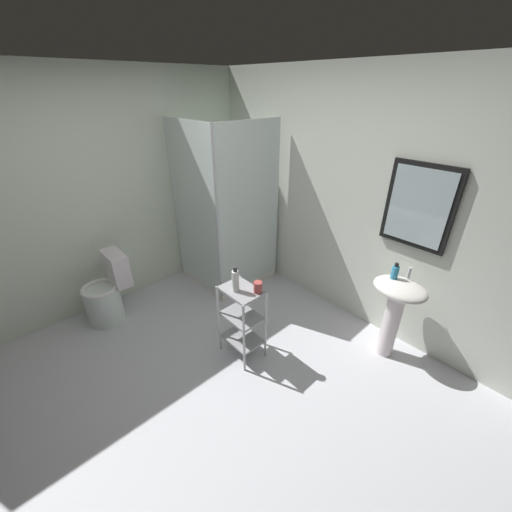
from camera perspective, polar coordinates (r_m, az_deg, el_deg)
ground_plane at (r=2.98m, az=-9.10°, el=-22.54°), size 4.20×4.20×0.02m
wall_back at (r=3.39m, az=16.24°, el=9.51°), size 4.20×0.14×2.50m
wall_left at (r=3.77m, az=-26.97°, el=9.41°), size 0.10×4.20×2.50m
shower_stall at (r=4.02m, az=-5.44°, el=1.37°), size 0.92×0.92×2.00m
pedestal_sink at (r=3.10m, az=24.05°, el=-7.98°), size 0.46×0.37×0.81m
sink_faucet at (r=3.05m, az=26.06°, el=-2.72°), size 0.03×0.03×0.10m
toilet at (r=3.77m, az=-25.43°, el=-6.27°), size 0.37×0.49×0.76m
storage_cart at (r=2.92m, az=-2.59°, el=-11.02°), size 0.38×0.28×0.74m
hand_soap_bottle at (r=2.98m, az=23.94°, el=-2.63°), size 0.06×0.06×0.15m
lotion_bottle_white at (r=2.67m, az=-3.75°, el=-4.45°), size 0.06×0.06×0.24m
rinse_cup at (r=2.67m, az=0.35°, el=-5.69°), size 0.07×0.07×0.10m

